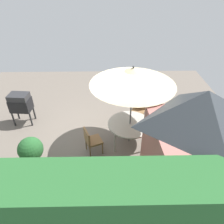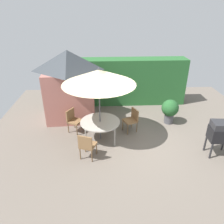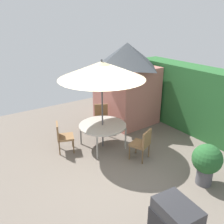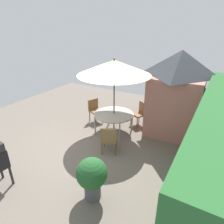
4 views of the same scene
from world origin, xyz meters
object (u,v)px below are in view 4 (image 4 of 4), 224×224
object	(u,v)px
garden_shed	(177,92)
potted_plant_by_shed	(92,176)
chair_near_shed	(95,109)
patio_table	(114,115)
chair_far_side	(109,138)
chair_toward_hedge	(140,112)
patio_umbrella	(114,67)

from	to	relation	value
garden_shed	potted_plant_by_shed	distance (m)	4.23
garden_shed	chair_near_shed	size ratio (longest dim) A/B	3.20
potted_plant_by_shed	patio_table	bearing A→B (deg)	-159.68
patio_table	chair_far_side	bearing A→B (deg)	23.00
chair_toward_hedge	chair_near_shed	bearing A→B (deg)	-70.17
garden_shed	chair_far_side	distance (m)	2.93
garden_shed	patio_umbrella	bearing A→B (deg)	-55.74
garden_shed	patio_umbrella	xyz separation A→B (m)	(1.23, -1.81, 0.88)
garden_shed	patio_table	world-z (taller)	garden_shed
garden_shed	chair_near_shed	xyz separation A→B (m)	(0.82, -2.92, -0.95)
patio_umbrella	chair_far_side	bearing A→B (deg)	23.00
patio_table	patio_umbrella	bearing A→B (deg)	170.54
chair_far_side	potted_plant_by_shed	world-z (taller)	potted_plant_by_shed
patio_umbrella	chair_far_side	world-z (taller)	patio_umbrella
chair_far_side	potted_plant_by_shed	distance (m)	1.71
patio_table	potted_plant_by_shed	xyz separation A→B (m)	(2.84, 1.05, -0.06)
patio_umbrella	chair_toward_hedge	world-z (taller)	patio_umbrella
patio_table	chair_near_shed	bearing A→B (deg)	-110.51
chair_near_shed	chair_far_side	world-z (taller)	same
chair_far_side	garden_shed	bearing A→B (deg)	152.14
garden_shed	chair_far_side	xyz separation A→B (m)	(2.45, -1.29, -0.95)
patio_table	potted_plant_by_shed	distance (m)	3.03
patio_table	chair_near_shed	xyz separation A→B (m)	(-0.42, -1.11, -0.16)
garden_shed	potted_plant_by_shed	xyz separation A→B (m)	(4.07, -0.76, -0.86)
patio_table	potted_plant_by_shed	world-z (taller)	potted_plant_by_shed
potted_plant_by_shed	chair_near_shed	bearing A→B (deg)	-146.40
patio_umbrella	potted_plant_by_shed	world-z (taller)	patio_umbrella
chair_toward_hedge	potted_plant_by_shed	world-z (taller)	potted_plant_by_shed
patio_umbrella	chair_near_shed	world-z (taller)	patio_umbrella
garden_shed	chair_toward_hedge	xyz separation A→B (m)	(0.20, -1.22, -0.95)
chair_near_shed	chair_toward_hedge	size ratio (longest dim) A/B	1.00
patio_umbrella	chair_toward_hedge	bearing A→B (deg)	150.15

